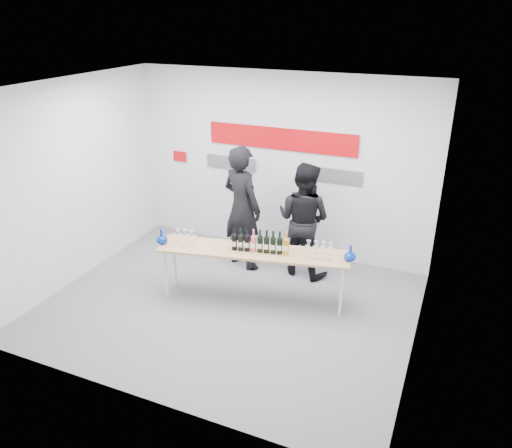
% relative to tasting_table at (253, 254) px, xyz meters
% --- Properties ---
extents(ground, '(5.00, 5.00, 0.00)m').
position_rel_tasting_table_xyz_m(ground, '(-0.25, -0.28, -0.73)').
color(ground, slate).
rests_on(ground, ground).
extents(back_wall, '(5.00, 0.04, 3.00)m').
position_rel_tasting_table_xyz_m(back_wall, '(-0.25, 1.72, 0.77)').
color(back_wall, silver).
rests_on(back_wall, ground).
extents(signage, '(3.38, 0.02, 0.79)m').
position_rel_tasting_table_xyz_m(signage, '(-0.31, 1.69, 1.07)').
color(signage, red).
rests_on(signage, back_wall).
extents(tasting_table, '(2.70, 1.06, 0.79)m').
position_rel_tasting_table_xyz_m(tasting_table, '(0.00, 0.00, 0.00)').
color(tasting_table, tan).
rests_on(tasting_table, ground).
extents(wine_bottles, '(0.79, 0.24, 0.33)m').
position_rel_tasting_table_xyz_m(wine_bottles, '(0.11, -0.01, 0.23)').
color(wine_bottles, black).
rests_on(wine_bottles, tasting_table).
extents(decanter_left, '(0.16, 0.16, 0.21)m').
position_rel_tasting_table_xyz_m(decanter_left, '(-1.28, -0.30, 0.17)').
color(decanter_left, navy).
rests_on(decanter_left, tasting_table).
extents(decanter_right, '(0.16, 0.16, 0.21)m').
position_rel_tasting_table_xyz_m(decanter_right, '(1.29, 0.23, 0.17)').
color(decanter_right, navy).
rests_on(decanter_right, tasting_table).
extents(glasses_left, '(0.39, 0.26, 0.18)m').
position_rel_tasting_table_xyz_m(glasses_left, '(-0.95, -0.21, 0.15)').
color(glasses_left, silver).
rests_on(glasses_left, tasting_table).
extents(glasses_right, '(0.39, 0.28, 0.18)m').
position_rel_tasting_table_xyz_m(glasses_right, '(0.88, 0.18, 0.15)').
color(glasses_right, silver).
rests_on(glasses_right, tasting_table).
extents(presenter_left, '(0.85, 0.70, 1.99)m').
position_rel_tasting_table_xyz_m(presenter_left, '(-0.60, 0.93, 0.26)').
color(presenter_left, black).
rests_on(presenter_left, ground).
extents(presenter_right, '(0.98, 0.83, 1.80)m').
position_rel_tasting_table_xyz_m(presenter_right, '(0.37, 1.07, 0.16)').
color(presenter_right, black).
rests_on(presenter_right, ground).
extents(mic_stand, '(0.17, 0.17, 1.43)m').
position_rel_tasting_table_xyz_m(mic_stand, '(-0.37, 0.86, -0.30)').
color(mic_stand, black).
rests_on(mic_stand, ground).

